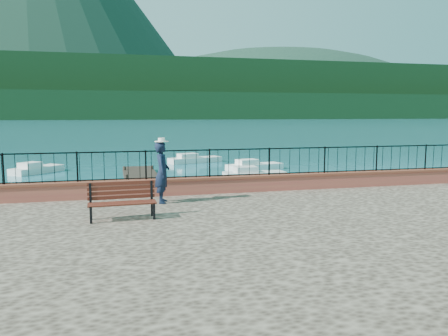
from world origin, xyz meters
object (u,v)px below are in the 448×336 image
boat_3 (37,167)px  boat_1 (255,172)px  boat_2 (255,164)px  park_bench (122,208)px  person (162,172)px  boat_4 (195,158)px  boat_0 (56,194)px

boat_3 → boat_1: bearing=-74.5°
boat_1 → boat_2: (1.34, 4.08, 0.00)m
park_bench → person: bearing=54.4°
person → boat_4: person is taller
person → boat_4: (4.94, 21.37, -1.76)m
boat_0 → boat_1: bearing=4.3°
park_bench → boat_2: bearing=59.5°
park_bench → boat_1: park_bench is taller
person → park_bench: bearing=156.3°
boat_1 → boat_4: size_ratio=0.87×
park_bench → boat_4: park_bench is taller
boat_3 → park_bench: bearing=-125.1°
boat_0 → boat_3: same height
park_bench → boat_4: (6.21, 23.30, -1.10)m
boat_1 → person: bearing=-120.4°
park_bench → boat_3: 20.46m
boat_0 → boat_2: 15.08m
boat_1 → boat_3: (-13.43, 6.10, 0.00)m
boat_2 → boat_1: bearing=-122.3°
park_bench → boat_3: size_ratio=0.50×
park_bench → person: (1.27, 1.93, 0.66)m
boat_0 → boat_1: size_ratio=1.13×
person → boat_4: 22.00m
boat_0 → boat_4: size_ratio=0.98×
park_bench → boat_3: bearing=102.6°
park_bench → person: person is taller
person → boat_0: 8.31m
boat_2 → boat_3: same height
boat_4 → boat_2: bearing=-75.7°
park_bench → boat_1: size_ratio=0.47×
park_bench → boat_1: (8.15, 13.64, -1.10)m
person → boat_3: (-6.55, 17.81, -1.76)m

